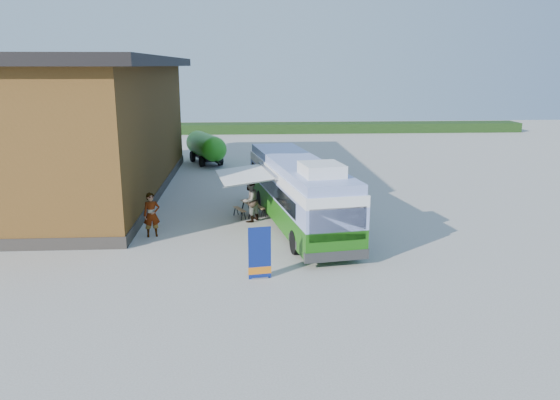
{
  "coord_description": "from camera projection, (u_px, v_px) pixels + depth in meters",
  "views": [
    {
      "loc": [
        -1.65,
        -20.76,
        7.03
      ],
      "look_at": [
        -0.27,
        2.0,
        1.4
      ],
      "focal_mm": 35.0,
      "sensor_mm": 36.0,
      "label": 1
    }
  ],
  "objects": [
    {
      "name": "bus",
      "position": [
        298.0,
        190.0,
        24.24
      ],
      "size": [
        4.17,
        11.46,
        3.45
      ],
      "rotation": [
        0.0,
        0.0,
        0.16
      ],
      "color": "#2A7112",
      "rests_on": "ground"
    },
    {
      "name": "ground",
      "position": [
        290.0,
        246.0,
        21.9
      ],
      "size": [
        100.0,
        100.0,
        0.0
      ],
      "primitive_type": "plane",
      "color": "#BCB7AD",
      "rests_on": "ground"
    },
    {
      "name": "person_b",
      "position": [
        250.0,
        201.0,
        25.07
      ],
      "size": [
        1.16,
        1.22,
        1.99
      ],
      "primitive_type": "imported",
      "rotation": [
        0.0,
        0.0,
        -2.16
      ],
      "color": "#999999",
      "rests_on": "ground"
    },
    {
      "name": "barn",
      "position": [
        87.0,
        130.0,
        30.11
      ],
      "size": [
        9.6,
        21.2,
        7.5
      ],
      "color": "brown",
      "rests_on": "ground"
    },
    {
      "name": "picnic_table",
      "position": [
        249.0,
        206.0,
        26.02
      ],
      "size": [
        1.59,
        1.51,
        0.72
      ],
      "rotation": [
        0.0,
        0.0,
        0.4
      ],
      "color": "tan",
      "rests_on": "ground"
    },
    {
      "name": "hedge",
      "position": [
        336.0,
        128.0,
        59.07
      ],
      "size": [
        40.0,
        3.0,
        1.0
      ],
      "primitive_type": "cube",
      "color": "#264419",
      "rests_on": "ground"
    },
    {
      "name": "slurry_tanker",
      "position": [
        206.0,
        146.0,
        39.96
      ],
      "size": [
        3.21,
        5.66,
        2.21
      ],
      "rotation": [
        0.0,
        0.0,
        0.38
      ],
      "color": "green",
      "rests_on": "ground"
    },
    {
      "name": "banner",
      "position": [
        260.0,
        258.0,
        18.34
      ],
      "size": [
        0.79,
        0.27,
        1.82
      ],
      "rotation": [
        0.0,
        0.0,
        0.16
      ],
      "color": "navy",
      "rests_on": "ground"
    },
    {
      "name": "awning",
      "position": [
        248.0,
        170.0,
        24.21
      ],
      "size": [
        2.79,
        3.92,
        0.48
      ],
      "rotation": [
        0.0,
        0.0,
        0.16
      ],
      "color": "white",
      "rests_on": "ground"
    },
    {
      "name": "person_a",
      "position": [
        152.0,
        215.0,
        22.87
      ],
      "size": [
        0.79,
        0.63,
        1.89
      ],
      "primitive_type": "imported",
      "rotation": [
        0.0,
        0.0,
        0.28
      ],
      "color": "#999999",
      "rests_on": "ground"
    }
  ]
}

